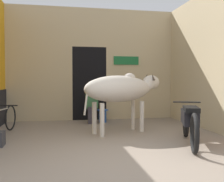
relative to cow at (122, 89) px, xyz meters
The scene contains 8 objects.
ground_plane 2.71m from the cow, 100.66° to the right, with size 30.00×30.00×0.00m, color gray.
wall_back_with_doorway 2.58m from the cow, 101.32° to the left, with size 5.37×0.93×3.61m.
wall_right_with_door 2.43m from the cow, ahead, with size 0.22×4.68×3.61m.
cow is the anchor object (origin of this frame).
motorcycle_near 1.87m from the cow, 53.49° to the right, with size 0.88×2.01×0.82m.
bicycle 2.95m from the cow, behind, with size 0.50×1.70×0.66m.
shopkeeper_seated 1.69m from the cow, 110.29° to the left, with size 0.37×0.34×1.24m.
plastic_stool 1.87m from the cow, 97.99° to the left, with size 0.34×0.34×0.39m.
Camera 1 is at (-0.96, -3.78, 1.27)m, focal length 42.00 mm.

